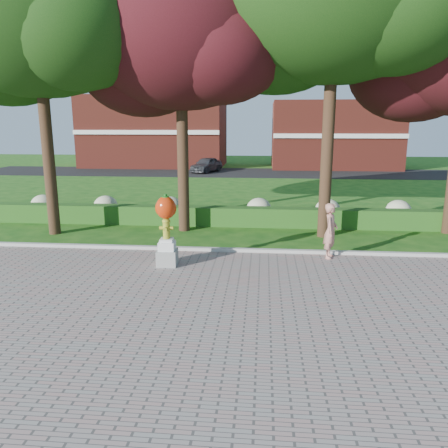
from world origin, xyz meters
name	(u,v)px	position (x,y,z in m)	size (l,w,h in m)	color
ground	(218,284)	(0.00, 0.00, 0.00)	(100.00, 100.00, 0.00)	#164C13
walkway	(195,361)	(0.00, -4.00, 0.02)	(40.00, 14.00, 0.04)	gray
curb	(227,250)	(0.00, 3.00, 0.07)	(40.00, 0.18, 0.15)	#ADADA5
lawn_hedge	(235,216)	(0.00, 7.00, 0.40)	(24.00, 0.70, 0.80)	#254C15
hydrangea_row	(249,209)	(0.57, 8.00, 0.55)	(20.10, 1.10, 0.99)	#BBBE91
street	(250,173)	(0.00, 28.00, 0.01)	(50.00, 8.00, 0.02)	black
building_left	(156,132)	(-10.00, 34.00, 3.50)	(14.00, 8.00, 7.00)	maroon
building_right	(333,135)	(8.00, 34.00, 3.20)	(12.00, 8.00, 6.40)	maroon
tree_far_left	(34,17)	(-7.11, 5.09, 7.96)	(9.00, 7.68, 11.66)	black
tree_mid_left	(178,40)	(-2.10, 6.08, 7.30)	(8.25, 7.04, 10.69)	black
hydrant_sculpture	(166,228)	(-1.68, 1.36, 1.19)	(0.63, 0.61, 2.18)	gray
woman	(331,231)	(3.33, 2.60, 0.92)	(0.64, 0.42, 1.77)	tan
parked_car	(206,165)	(-3.98, 28.04, 0.69)	(1.58, 3.94, 1.34)	#383A3F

